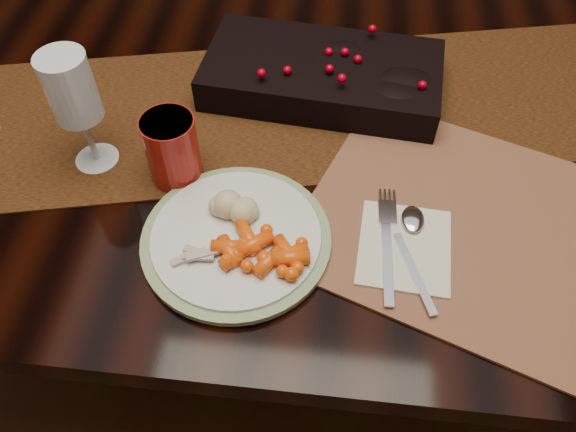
# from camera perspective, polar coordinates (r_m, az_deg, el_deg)

# --- Properties ---
(floor) EXTENTS (5.00, 5.00, 0.00)m
(floor) POSITION_cam_1_polar(r_m,az_deg,el_deg) (1.55, 0.21, -9.78)
(floor) COLOR black
(floor) RESTS_ON ground
(dining_table) EXTENTS (1.80, 1.00, 0.75)m
(dining_table) POSITION_cam_1_polar(r_m,az_deg,el_deg) (1.23, 0.26, -1.51)
(dining_table) COLOR black
(dining_table) RESTS_ON floor
(table_runner) EXTENTS (1.70, 0.71, 0.00)m
(table_runner) POSITION_cam_1_polar(r_m,az_deg,el_deg) (0.93, -3.03, 10.64)
(table_runner) COLOR #553707
(table_runner) RESTS_ON dining_table
(centerpiece) EXTENTS (0.40, 0.23, 0.08)m
(centerpiece) POSITION_cam_1_polar(r_m,az_deg,el_deg) (0.95, 3.52, 14.56)
(centerpiece) COLOR black
(centerpiece) RESTS_ON table_runner
(placemat_main) EXTENTS (0.60, 0.52, 0.00)m
(placemat_main) POSITION_cam_1_polar(r_m,az_deg,el_deg) (0.81, 20.15, -1.68)
(placemat_main) COLOR brown
(placemat_main) RESTS_ON dining_table
(dinner_plate) EXTENTS (0.32, 0.32, 0.01)m
(dinner_plate) POSITION_cam_1_polar(r_m,az_deg,el_deg) (0.75, -5.29, -2.23)
(dinner_plate) COLOR silver
(dinner_plate) RESTS_ON placemat_main
(baby_carrots) EXTENTS (0.13, 0.11, 0.02)m
(baby_carrots) POSITION_cam_1_polar(r_m,az_deg,el_deg) (0.71, -3.13, -3.65)
(baby_carrots) COLOR #F4500B
(baby_carrots) RESTS_ON dinner_plate
(mashed_potatoes) EXTENTS (0.08, 0.08, 0.04)m
(mashed_potatoes) POSITION_cam_1_polar(r_m,az_deg,el_deg) (0.75, -5.48, 1.80)
(mashed_potatoes) COLOR #EAD07C
(mashed_potatoes) RESTS_ON dinner_plate
(turkey_shreds) EXTENTS (0.07, 0.06, 0.01)m
(turkey_shreds) POSITION_cam_1_polar(r_m,az_deg,el_deg) (0.73, -9.76, -3.68)
(turkey_shreds) COLOR beige
(turkey_shreds) RESTS_ON dinner_plate
(napkin) EXTENTS (0.13, 0.15, 0.00)m
(napkin) POSITION_cam_1_polar(r_m,az_deg,el_deg) (0.76, 11.75, -3.10)
(napkin) COLOR silver
(napkin) RESTS_ON placemat_main
(fork) EXTENTS (0.03, 0.17, 0.00)m
(fork) POSITION_cam_1_polar(r_m,az_deg,el_deg) (0.75, 10.07, -3.32)
(fork) COLOR silver
(fork) RESTS_ON napkin
(spoon) EXTENTS (0.08, 0.16, 0.00)m
(spoon) POSITION_cam_1_polar(r_m,az_deg,el_deg) (0.75, 12.66, -3.91)
(spoon) COLOR silver
(spoon) RESTS_ON napkin
(red_cup) EXTENTS (0.08, 0.08, 0.10)m
(red_cup) POSITION_cam_1_polar(r_m,az_deg,el_deg) (0.81, -11.69, 6.68)
(red_cup) COLOR maroon
(red_cup) RESTS_ON placemat_main
(wine_glass) EXTENTS (0.09, 0.09, 0.19)m
(wine_glass) POSITION_cam_1_polar(r_m,az_deg,el_deg) (0.84, -20.37, 9.76)
(wine_glass) COLOR white
(wine_glass) RESTS_ON dining_table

